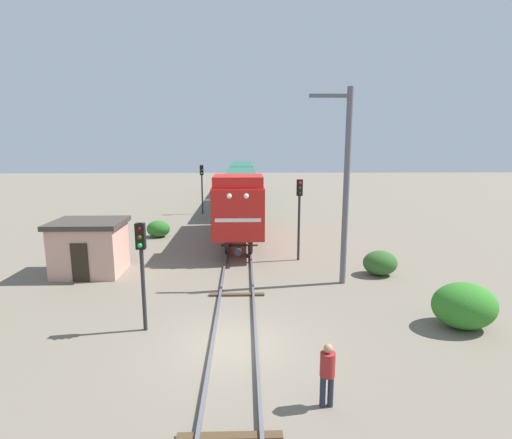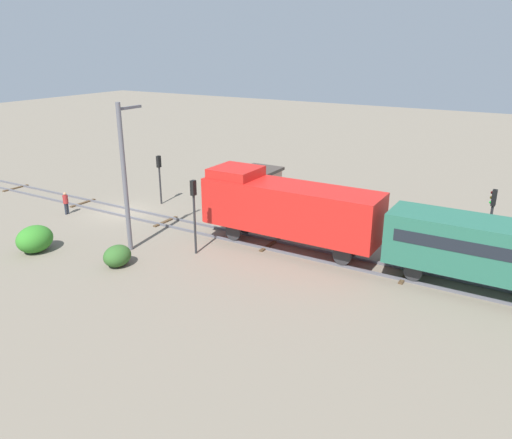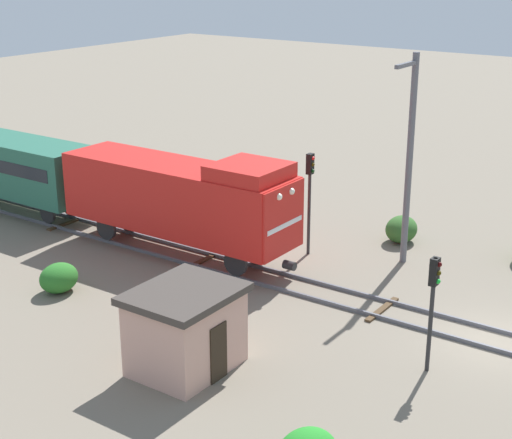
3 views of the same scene
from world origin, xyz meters
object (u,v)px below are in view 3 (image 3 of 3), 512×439
at_px(locomotive, 181,196).
at_px(relay_hut, 186,329).
at_px(traffic_signal_mid, 310,186).
at_px(traffic_signal_near, 433,293).
at_px(catenary_mast, 409,156).

bearing_deg(locomotive, relay_hut, -139.19).
distance_m(traffic_signal_mid, relay_hut, 11.23).
bearing_deg(traffic_signal_mid, traffic_signal_near, -127.87).
height_order(traffic_signal_near, relay_hut, traffic_signal_near).
bearing_deg(traffic_signal_near, traffic_signal_mid, 52.13).
distance_m(traffic_signal_near, traffic_signal_mid, 10.76).
distance_m(locomotive, catenary_mast, 9.85).
bearing_deg(locomotive, traffic_signal_mid, -52.58).
relative_size(locomotive, relay_hut, 3.31).
xyz_separation_m(catenary_mast, relay_hut, (-12.44, 1.81, -3.35)).
xyz_separation_m(locomotive, traffic_signal_near, (-3.20, -12.93, -0.06)).
bearing_deg(traffic_signal_mid, catenary_mast, -68.10).
height_order(traffic_signal_near, traffic_signal_mid, traffic_signal_mid).
height_order(traffic_signal_mid, catenary_mast, catenary_mast).
height_order(locomotive, relay_hut, locomotive).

